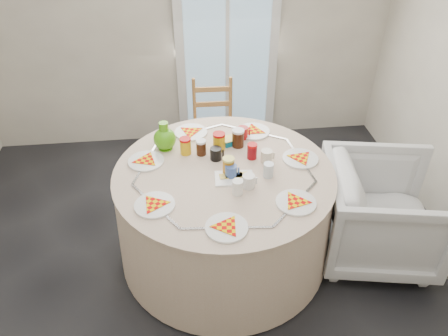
{
  "coord_description": "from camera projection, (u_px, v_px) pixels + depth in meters",
  "views": [
    {
      "loc": [
        -0.09,
        -2.13,
        2.55
      ],
      "look_at": [
        0.18,
        0.26,
        0.8
      ],
      "focal_mm": 35.0,
      "sensor_mm": 36.0,
      "label": 1
    }
  ],
  "objects": [
    {
      "name": "floor",
      "position": [
        204.0,
        277.0,
        3.22
      ],
      "size": [
        4.0,
        4.0,
        0.0
      ],
      "primitive_type": "plane",
      "color": "black",
      "rests_on": "ground"
    },
    {
      "name": "wall_back",
      "position": [
        184.0,
        17.0,
        4.06
      ],
      "size": [
        4.0,
        0.02,
        2.6
      ],
      "primitive_type": "cube",
      "color": "#BCB5A3",
      "rests_on": "floor"
    },
    {
      "name": "glass_door",
      "position": [
        227.0,
        43.0,
        4.2
      ],
      "size": [
        1.0,
        0.08,
        2.1
      ],
      "primitive_type": "cube",
      "color": "silver",
      "rests_on": "floor"
    },
    {
      "name": "table",
      "position": [
        224.0,
        214.0,
        3.22
      ],
      "size": [
        1.57,
        1.57,
        0.8
      ],
      "primitive_type": "cylinder",
      "color": "beige",
      "rests_on": "floor"
    },
    {
      "name": "wooden_chair",
      "position": [
        214.0,
        126.0,
        4.07
      ],
      "size": [
        0.41,
        0.39,
        0.89
      ],
      "primitive_type": null,
      "rotation": [
        0.0,
        0.0,
        -0.03
      ],
      "color": "#AA7F45",
      "rests_on": "floor"
    },
    {
      "name": "armchair",
      "position": [
        381.0,
        213.0,
        3.22
      ],
      "size": [
        0.91,
        0.95,
        0.85
      ],
      "primitive_type": "imported",
      "rotation": [
        0.0,
        0.0,
        1.39
      ],
      "color": "silver",
      "rests_on": "floor"
    },
    {
      "name": "place_settings",
      "position": [
        224.0,
        172.0,
        2.99
      ],
      "size": [
        1.79,
        1.79,
        0.03
      ],
      "primitive_type": null,
      "rotation": [
        0.0,
        0.0,
        -0.38
      ],
      "color": "white",
      "rests_on": "table"
    },
    {
      "name": "jar_cluster",
      "position": [
        217.0,
        150.0,
        3.11
      ],
      "size": [
        0.6,
        0.47,
        0.16
      ],
      "primitive_type": null,
      "rotation": [
        0.0,
        0.0,
        0.43
      ],
      "color": "#A1781C",
      "rests_on": "table"
    },
    {
      "name": "butter_tub",
      "position": [
        231.0,
        142.0,
        3.27
      ],
      "size": [
        0.15,
        0.13,
        0.05
      ],
      "primitive_type": "cube",
      "rotation": [
        0.0,
        0.0,
        0.33
      ],
      "color": "#06688E",
      "rests_on": "table"
    },
    {
      "name": "green_pitcher",
      "position": [
        165.0,
        137.0,
        3.16
      ],
      "size": [
        0.21,
        0.21,
        0.21
      ],
      "primitive_type": null,
      "rotation": [
        0.0,
        0.0,
        -0.31
      ],
      "color": "#459E11",
      "rests_on": "table"
    },
    {
      "name": "cheese_platter",
      "position": [
        234.0,
        179.0,
        2.92
      ],
      "size": [
        0.27,
        0.18,
        0.03
      ],
      "primitive_type": null,
      "rotation": [
        0.0,
        0.0,
        -0.06
      ],
      "color": "white",
      "rests_on": "table"
    },
    {
      "name": "mugs_glasses",
      "position": [
        244.0,
        163.0,
        3.0
      ],
      "size": [
        0.79,
        0.79,
        0.11
      ],
      "primitive_type": null,
      "rotation": [
        0.0,
        0.0,
        -0.37
      ],
      "color": "#A6A6A6",
      "rests_on": "table"
    }
  ]
}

